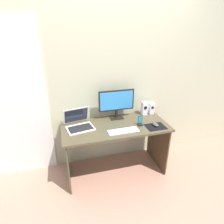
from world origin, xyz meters
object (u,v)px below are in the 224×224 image
laptop (79,124)px  keyboard_external (123,131)px  speaker_right (151,108)px  mouse (155,125)px  phone_in_dock (140,122)px  monitor (116,103)px  speaker_near_monitor (144,108)px

laptop → keyboard_external: laptop is taller
speaker_right → mouse: size_ratio=1.69×
phone_in_dock → monitor: bearing=129.0°
speaker_right → phone_in_dock: bearing=-135.1°
laptop → mouse: size_ratio=3.81×
keyboard_external → phone_in_dock: 0.28m
speaker_right → keyboard_external: (-0.56, -0.39, -0.08)m
laptop → keyboard_external: size_ratio=1.00×
speaker_near_monitor → keyboard_external: bearing=-138.6°
speaker_near_monitor → keyboard_external: 0.60m
phone_in_dock → speaker_near_monitor: bearing=57.8°
monitor → mouse: 0.59m
speaker_right → phone_in_dock: (-0.30, -0.30, -0.04)m
speaker_near_monitor → mouse: (-0.01, -0.37, -0.07)m
laptop → phone_in_dock: bearing=-11.4°
speaker_right → laptop: (-1.07, -0.15, -0.04)m
laptop → phone_in_dock: laptop is taller
speaker_right → keyboard_external: size_ratio=0.45×
monitor → mouse: monitor is taller
mouse → speaker_right: bearing=60.4°
keyboard_external → mouse: 0.44m
speaker_near_monitor → laptop: 0.97m
monitor → speaker_right: 0.56m
speaker_near_monitor → mouse: speaker_near_monitor is taller
monitor → phone_in_dock: bearing=-51.0°
laptop → mouse: 0.98m
speaker_right → monitor: bearing=-178.9°
speaker_right → speaker_near_monitor: bearing=-180.0°
laptop → phone_in_dock: 0.79m
keyboard_external → phone_in_dock: bearing=18.9°
keyboard_external → phone_in_dock: size_ratio=2.72×
speaker_near_monitor → phone_in_dock: bearing=-122.2°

